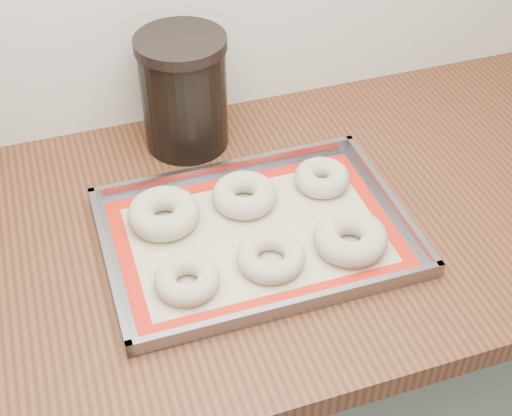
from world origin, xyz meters
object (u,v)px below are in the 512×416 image
object	(u,v)px
bagel_back_mid	(244,195)
baking_tray	(256,234)
bagel_back_right	(322,178)
bagel_back_left	(164,213)
bagel_front_right	(350,238)
bagel_front_left	(187,279)
canister_right	(184,92)
bagel_front_mid	(271,257)

from	to	relation	value
bagel_back_mid	baking_tray	bearing A→B (deg)	-94.38
bagel_back_right	bagel_back_left	bearing A→B (deg)	-178.74
bagel_back_left	bagel_back_right	size ratio (longest dim) A/B	1.23
bagel_front_right	bagel_front_left	bearing A→B (deg)	-179.98
baking_tray	bagel_back_left	distance (m)	0.15
canister_right	bagel_back_mid	bearing A→B (deg)	-77.69
bagel_front_left	bagel_back_mid	size ratio (longest dim) A/B	0.91
bagel_front_mid	bagel_front_left	bearing A→B (deg)	-177.71
bagel_front_left	bagel_back_right	bearing A→B (deg)	28.99
bagel_back_left	bagel_back_right	distance (m)	0.27
bagel_back_left	bagel_back_right	world-z (taller)	bagel_back_left
bagel_front_right	bagel_back_mid	distance (m)	0.19
bagel_front_left	canister_right	size ratio (longest dim) A/B	0.46
bagel_front_mid	bagel_back_left	xyz separation A→B (m)	(-0.13, 0.14, 0.00)
bagel_front_left	canister_right	xyz separation A→B (m)	(0.09, 0.34, 0.08)
bagel_front_left	bagel_back_left	size ratio (longest dim) A/B	0.84
bagel_front_left	bagel_back_left	distance (m)	0.14
bagel_front_left	bagel_front_mid	size ratio (longest dim) A/B	0.93
bagel_front_left	bagel_back_right	size ratio (longest dim) A/B	1.03
bagel_back_left	canister_right	world-z (taller)	canister_right
bagel_back_mid	bagel_back_right	distance (m)	0.13
baking_tray	bagel_front_mid	bearing A→B (deg)	-89.40
bagel_back_mid	canister_right	xyz separation A→B (m)	(-0.04, 0.20, 0.08)
baking_tray	bagel_back_mid	size ratio (longest dim) A/B	4.46
baking_tray	bagel_front_mid	distance (m)	0.07
bagel_front_right	bagel_front_mid	bearing A→B (deg)	177.70
bagel_back_right	bagel_front_right	bearing A→B (deg)	-96.00
bagel_back_left	baking_tray	bearing A→B (deg)	-29.39
bagel_back_left	bagel_back_right	xyz separation A→B (m)	(0.27, 0.01, -0.00)
baking_tray	bagel_front_right	bearing A→B (deg)	-29.45
bagel_front_right	bagel_back_left	bearing A→B (deg)	150.58
bagel_front_left	bagel_front_mid	bearing A→B (deg)	2.29
baking_tray	bagel_back_mid	world-z (taller)	bagel_back_mid
bagel_front_mid	bagel_back_left	bearing A→B (deg)	132.95
bagel_front_left	bagel_back_mid	bearing A→B (deg)	47.79
bagel_front_left	canister_right	distance (m)	0.36
bagel_back_mid	bagel_front_right	bearing A→B (deg)	-50.74
bagel_front_right	bagel_back_right	bearing A→B (deg)	84.00
baking_tray	bagel_back_mid	bearing A→B (deg)	85.62
bagel_back_left	bagel_front_mid	bearing A→B (deg)	-47.05
bagel_front_left	canister_right	world-z (taller)	canister_right
bagel_front_mid	bagel_back_right	world-z (taller)	bagel_back_right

